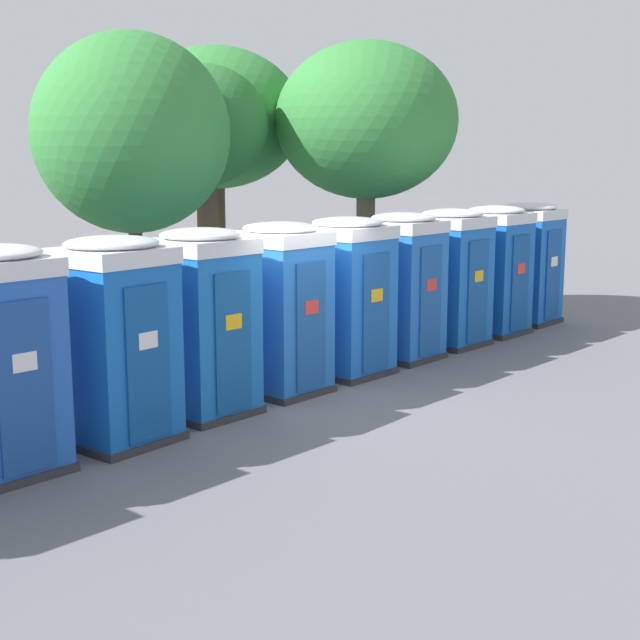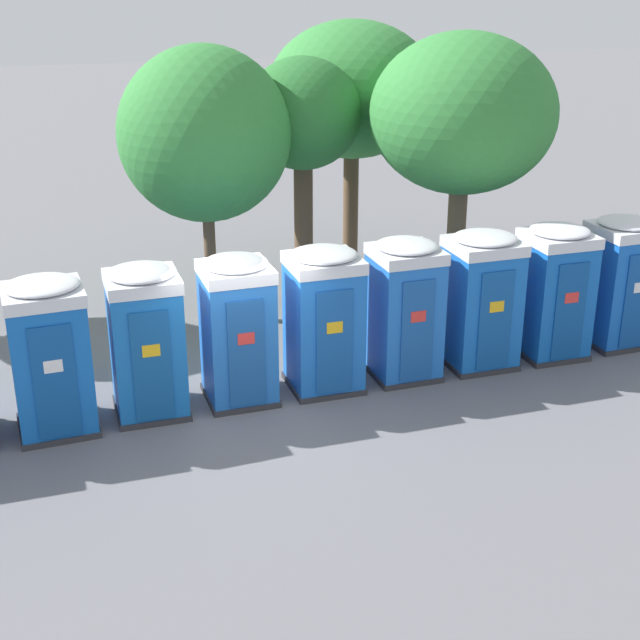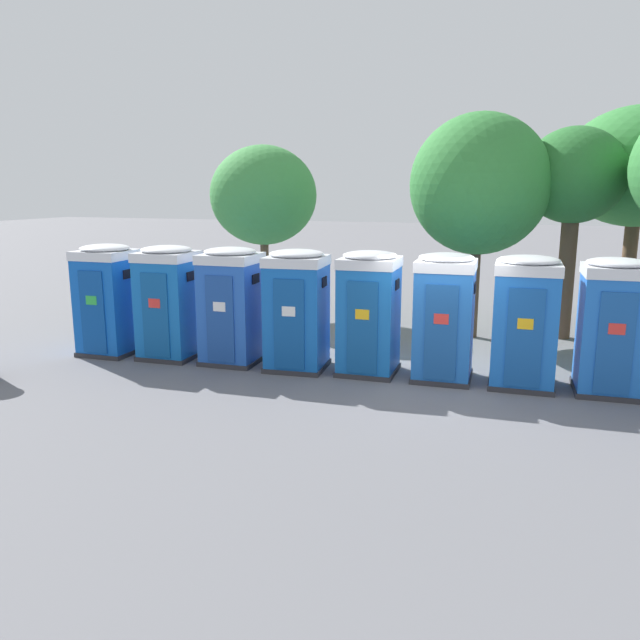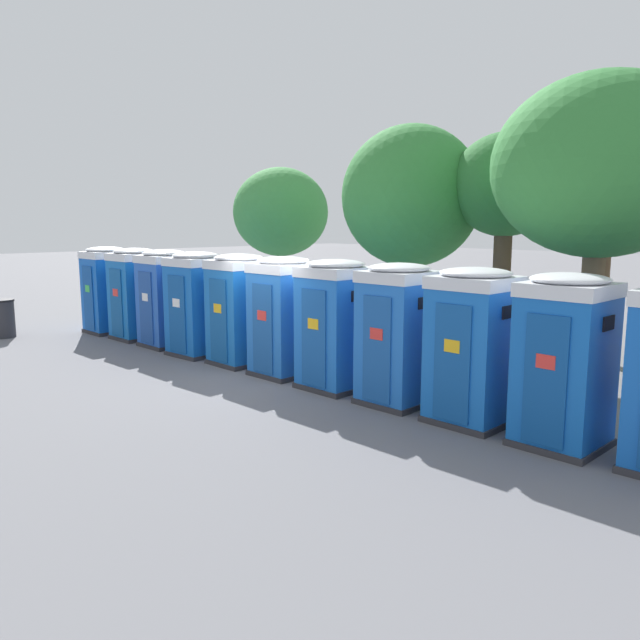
{
  "view_description": "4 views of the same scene",
  "coord_description": "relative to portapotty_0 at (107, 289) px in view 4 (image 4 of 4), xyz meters",
  "views": [
    {
      "loc": [
        -9.05,
        -9.04,
        3.43
      ],
      "look_at": [
        0.82,
        0.2,
        0.99
      ],
      "focal_mm": 50.0,
      "sensor_mm": 36.0,
      "label": 1
    },
    {
      "loc": [
        -2.61,
        -13.42,
        6.92
      ],
      "look_at": [
        1.44,
        0.23,
        1.28
      ],
      "focal_mm": 50.0,
      "sensor_mm": 36.0,
      "label": 2
    },
    {
      "loc": [
        1.53,
        -12.03,
        3.75
      ],
      "look_at": [
        -2.56,
        0.05,
        1.07
      ],
      "focal_mm": 35.0,
      "sensor_mm": 36.0,
      "label": 3
    },
    {
      "loc": [
        10.06,
        -8.17,
        3.24
      ],
      "look_at": [
        1.12,
        0.21,
        1.32
      ],
      "focal_mm": 35.0,
      "sensor_mm": 36.0,
      "label": 4
    }
  ],
  "objects": [
    {
      "name": "portapotty_1",
      "position": [
        1.52,
        0.13,
        -0.0
      ],
      "size": [
        1.24,
        1.24,
        2.54
      ],
      "color": "#2D2D33",
      "rests_on": "ground"
    },
    {
      "name": "portapotty_3",
      "position": [
        4.56,
        0.21,
        -0.0
      ],
      "size": [
        1.32,
        1.29,
        2.54
      ],
      "color": "#2D2D33",
      "rests_on": "ground"
    },
    {
      "name": "portapotty_5",
      "position": [
        7.59,
        0.44,
        0.0
      ],
      "size": [
        1.2,
        1.24,
        2.54
      ],
      "color": "#2D2D33",
      "rests_on": "ground"
    },
    {
      "name": "portapotty_6",
      "position": [
        9.11,
        0.48,
        -0.0
      ],
      "size": [
        1.25,
        1.22,
        2.54
      ],
      "color": "#2D2D33",
      "rests_on": "ground"
    },
    {
      "name": "portapotty_0",
      "position": [
        0.0,
        0.0,
        0.0
      ],
      "size": [
        1.2,
        1.22,
        2.54
      ],
      "color": "#2D2D33",
      "rests_on": "ground"
    },
    {
      "name": "portapotty_2",
      "position": [
        3.04,
        0.22,
        -0.0
      ],
      "size": [
        1.22,
        1.22,
        2.54
      ],
      "color": "#2D2D33",
      "rests_on": "ground"
    },
    {
      "name": "street_tree_4",
      "position": [
        7.82,
        4.36,
        2.58
      ],
      "size": [
        3.42,
        3.42,
        5.6
      ],
      "color": "brown",
      "rests_on": "ground"
    },
    {
      "name": "street_tree_2",
      "position": [
        11.64,
        6.61,
        3.02
      ],
      "size": [
        3.87,
        3.87,
        5.87
      ],
      "color": "brown",
      "rests_on": "ground"
    },
    {
      "name": "street_tree_3",
      "position": [
        12.86,
        3.29,
        2.9
      ],
      "size": [
        3.75,
        3.75,
        5.81
      ],
      "color": "brown",
      "rests_on": "ground"
    },
    {
      "name": "ground_plane",
      "position": [
        7.6,
        0.24,
        -1.28
      ],
      "size": [
        120.0,
        120.0,
        0.0
      ],
      "primitive_type": "plane",
      "color": "slate"
    },
    {
      "name": "portapotty_9",
      "position": [
        13.68,
        0.63,
        -0.0
      ],
      "size": [
        1.2,
        1.22,
        2.54
      ],
      "color": "#2D2D33",
      "rests_on": "ground"
    },
    {
      "name": "trash_can",
      "position": [
        -1.27,
        -2.57,
        -0.74
      ],
      "size": [
        0.7,
        0.7,
        1.09
      ],
      "color": "#2D2D33",
      "rests_on": "ground"
    },
    {
      "name": "street_tree_1",
      "position": [
        1.56,
        5.38,
        2.28
      ],
      "size": [
        3.13,
        3.13,
        5.03
      ],
      "color": "brown",
      "rests_on": "ground"
    },
    {
      "name": "portapotty_4",
      "position": [
        6.07,
        0.38,
        0.0
      ],
      "size": [
        1.2,
        1.22,
        2.54
      ],
      "color": "#2D2D33",
      "rests_on": "ground"
    },
    {
      "name": "street_tree_0",
      "position": [
        10.02,
        5.01,
        2.71
      ],
      "size": [
        2.46,
        2.46,
        5.26
      ],
      "color": "brown",
      "rests_on": "ground"
    },
    {
      "name": "portapotty_7",
      "position": [
        10.63,
        0.55,
        0.0
      ],
      "size": [
        1.2,
        1.24,
        2.54
      ],
      "color": "#2D2D33",
      "rests_on": "ground"
    },
    {
      "name": "portapotty_8",
      "position": [
        12.15,
        0.6,
        -0.0
      ],
      "size": [
        1.26,
        1.23,
        2.54
      ],
      "color": "#2D2D33",
      "rests_on": "ground"
    }
  ]
}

